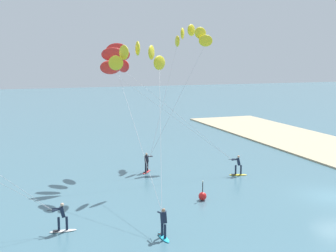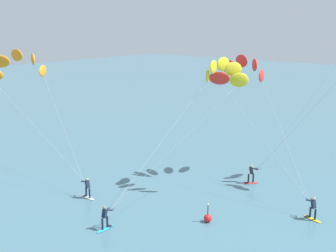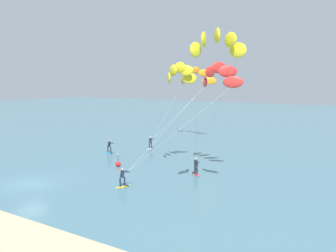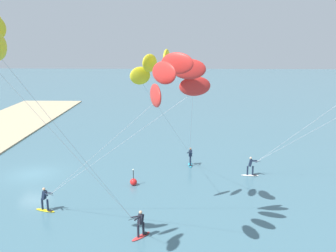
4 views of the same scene
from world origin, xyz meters
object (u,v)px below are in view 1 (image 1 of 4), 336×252
(kitesurfer_far_out, at_px, (139,62))
(kitesurfer_downwind, at_px, (189,42))
(marker_buoy, at_px, (203,196))
(kitesurfer_mid_water, at_px, (122,63))

(kitesurfer_far_out, relative_size, kitesurfer_downwind, 1.01)
(kitesurfer_downwind, height_order, marker_buoy, kitesurfer_downwind)
(kitesurfer_mid_water, xyz_separation_m, kitesurfer_far_out, (-4.31, -0.23, 0.11))
(kitesurfer_far_out, xyz_separation_m, marker_buoy, (-5.31, -2.95, -9.06))
(kitesurfer_far_out, distance_m, kitesurfer_downwind, 10.61)
(marker_buoy, bearing_deg, kitesurfer_mid_water, 18.28)
(marker_buoy, bearing_deg, kitesurfer_downwind, -17.99)
(kitesurfer_downwind, relative_size, marker_buoy, 9.27)
(kitesurfer_far_out, xyz_separation_m, kitesurfer_downwind, (7.64, -7.15, 1.77))
(kitesurfer_mid_water, xyz_separation_m, kitesurfer_downwind, (3.33, -7.38, 1.88))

